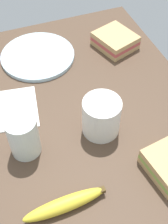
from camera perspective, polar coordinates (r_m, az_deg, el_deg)
tabletop at (r=78.16cm, az=0.00°, el=-1.88°), size 90.00×64.00×2.00cm
plate_of_food at (r=95.23cm, az=-8.72°, el=10.44°), size 22.44×22.44×1.20cm
coffee_mug_black at (r=71.72cm, az=3.28°, el=-0.79°), size 11.64×9.14×9.75cm
sandwich_side at (r=97.94cm, az=5.90°, el=13.26°), size 14.43×13.68×4.40cm
glass_of_milk at (r=69.60cm, az=-11.28°, el=-4.83°), size 7.07×7.07×10.76cm
banana at (r=64.15cm, az=-3.61°, el=-16.98°), size 3.64×17.80×3.20cm
paper_napkin at (r=81.68cm, az=-13.81°, el=0.47°), size 16.28×16.28×0.30cm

